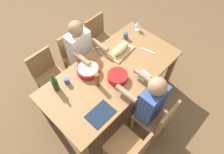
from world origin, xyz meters
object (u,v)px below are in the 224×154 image
at_px(serving_bowl_salad, 118,76).
at_px(napkin_stack, 143,75).
at_px(wine_bottle, 55,84).
at_px(cup_far_right, 126,36).
at_px(dining_table, 112,76).
at_px(chair_far_left, 48,74).
at_px(bread_loaf, 121,49).
at_px(cup_far_left, 67,81).
at_px(chair_far_center, 75,54).
at_px(diner_near_center, 149,102).
at_px(beer_bottle, 97,80).
at_px(chair_far_right, 99,37).
at_px(chair_near_center, 158,119).
at_px(cutting_board, 121,52).
at_px(wine_glass, 138,24).
at_px(chair_near_left, 131,150).
at_px(serving_bowl_pasta, 88,70).
at_px(diner_far_center, 81,51).

height_order(serving_bowl_salad, napkin_stack, serving_bowl_salad).
distance_m(wine_bottle, cup_far_right, 1.29).
height_order(dining_table, chair_far_left, chair_far_left).
relative_size(bread_loaf, cup_far_left, 3.42).
xyz_separation_m(chair_far_center, napkin_stack, (0.24, -1.15, 0.27)).
relative_size(diner_near_center, beer_bottle, 5.45).
xyz_separation_m(chair_far_left, napkin_stack, (0.77, -1.15, 0.27)).
bearing_deg(chair_far_right, dining_table, -123.52).
distance_m(chair_far_right, chair_far_center, 0.53).
height_order(serving_bowl_salad, cup_far_left, cup_far_left).
xyz_separation_m(chair_near_center, cutting_board, (0.35, 0.96, 0.27)).
xyz_separation_m(dining_table, chair_far_center, (0.00, 0.81, -0.18)).
bearing_deg(chair_far_right, wine_glass, -56.20).
relative_size(cutting_board, bread_loaf, 1.25).
xyz_separation_m(chair_far_left, cutting_board, (0.88, -0.65, 0.27)).
bearing_deg(wine_bottle, chair_near_center, -59.35).
distance_m(dining_table, chair_near_left, 0.99).
bearing_deg(serving_bowl_pasta, chair_near_center, -78.40).
relative_size(chair_near_center, diner_near_center, 0.71).
height_order(chair_near_center, serving_bowl_salad, chair_near_center).
bearing_deg(chair_far_center, chair_near_left, -108.33).
bearing_deg(serving_bowl_salad, beer_bottle, 153.28).
bearing_deg(diner_near_center, chair_near_left, -161.05).
bearing_deg(napkin_stack, cup_far_right, 59.25).
relative_size(chair_near_center, serving_bowl_pasta, 2.84).
height_order(chair_far_right, wine_bottle, wine_bottle).
bearing_deg(chair_near_center, cutting_board, 70.12).
distance_m(dining_table, bread_loaf, 0.41).
distance_m(chair_near_center, chair_far_left, 1.70).
bearing_deg(diner_far_center, wine_glass, -20.66).
distance_m(serving_bowl_salad, cup_far_left, 0.65).
distance_m(chair_far_right, beer_bottle, 1.20).
bearing_deg(beer_bottle, dining_table, 1.20).
bearing_deg(cutting_board, wine_glass, 14.30).
bearing_deg(beer_bottle, bread_loaf, 14.65).
bearing_deg(diner_near_center, bread_loaf, 65.93).
bearing_deg(diner_near_center, serving_bowl_pasta, 104.01).
bearing_deg(serving_bowl_pasta, dining_table, -47.13).
relative_size(dining_table, cup_far_right, 19.75).
xyz_separation_m(chair_far_right, cup_far_left, (-1.06, -0.51, 0.30)).
distance_m(chair_far_left, chair_far_center, 0.53).
xyz_separation_m(diner_near_center, cutting_board, (0.35, 0.78, 0.05)).
bearing_deg(beer_bottle, wine_glass, 14.49).
relative_size(chair_far_right, serving_bowl_pasta, 2.84).
bearing_deg(bread_loaf, cup_far_right, 28.21).
distance_m(dining_table, chair_far_right, 0.99).
xyz_separation_m(chair_near_center, bread_loaf, (0.35, 0.96, 0.32)).
relative_size(chair_near_center, wine_bottle, 2.93).
relative_size(bread_loaf, napkin_stack, 2.29).
distance_m(chair_far_center, cup_far_right, 0.86).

